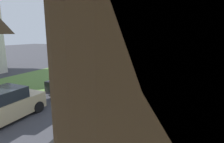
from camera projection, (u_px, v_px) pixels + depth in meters
stop_sign_far at (166, 62)px, 13.37m from camera, size 0.81×0.60×2.93m
parked_sedan_black at (75, 80)px, 13.91m from camera, size 1.95×4.40×1.57m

